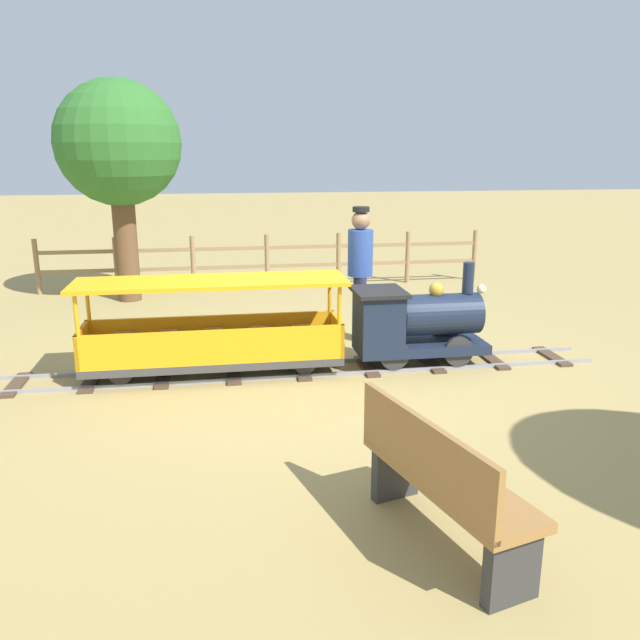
{
  "coord_description": "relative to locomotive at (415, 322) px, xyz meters",
  "views": [
    {
      "loc": [
        6.33,
        -0.99,
        2.25
      ],
      "look_at": [
        0.0,
        0.03,
        0.55
      ],
      "focal_mm": 35.86,
      "sensor_mm": 36.0,
      "label": 1
    }
  ],
  "objects": [
    {
      "name": "track",
      "position": [
        0.0,
        -1.22,
        -0.47
      ],
      "size": [
        0.67,
        6.4,
        0.04
      ],
      "color": "gray",
      "rests_on": "ground_plane"
    },
    {
      "name": "locomotive",
      "position": [
        0.0,
        0.0,
        0.0
      ],
      "size": [
        0.63,
        1.45,
        1.07
      ],
      "color": "#192338",
      "rests_on": "ground_plane"
    },
    {
      "name": "conductor_person",
      "position": [
        -1.06,
        -0.37,
        0.47
      ],
      "size": [
        0.3,
        0.3,
        1.62
      ],
      "color": "#282D47",
      "rests_on": "ground_plane"
    },
    {
      "name": "park_bench",
      "position": [
        3.18,
        -0.84,
        -0.07
      ],
      "size": [
        1.36,
        0.73,
        0.82
      ],
      "color": "olive",
      "rests_on": "ground_plane"
    },
    {
      "name": "fence_section",
      "position": [
        -4.39,
        -1.22,
        -0.01
      ],
      "size": [
        0.08,
        7.48,
        0.9
      ],
      "color": "#93754C",
      "rests_on": "ground_plane"
    },
    {
      "name": "ground_plane",
      "position": [
        0.0,
        -1.06,
        -0.49
      ],
      "size": [
        60.0,
        60.0,
        0.0
      ],
      "primitive_type": "plane",
      "color": "#A38C51"
    },
    {
      "name": "oak_tree_near",
      "position": [
        -3.73,
        -3.42,
        1.83
      ],
      "size": [
        1.83,
        1.83,
        3.28
      ],
      "color": "brown",
      "rests_on": "ground_plane"
    },
    {
      "name": "passenger_car",
      "position": [
        0.0,
        -2.12,
        -0.07
      ],
      "size": [
        0.73,
        2.7,
        0.97
      ],
      "color": "#3F3F3F",
      "rests_on": "ground_plane"
    }
  ]
}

